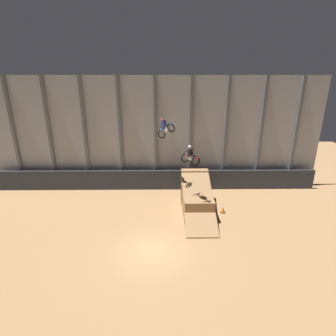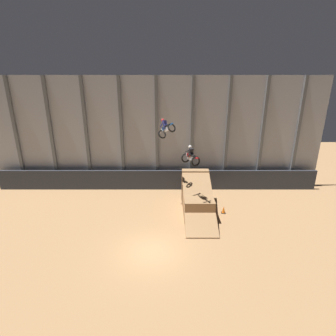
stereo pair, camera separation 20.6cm
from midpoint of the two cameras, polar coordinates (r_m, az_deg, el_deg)
The scene contains 7 objects.
ground_plane at distance 17.74m, azimuth -3.39°, elevation -17.75°, with size 60.00×60.00×0.00m, color #9E754C.
arena_back_wall at distance 25.50m, azimuth -2.31°, elevation 7.34°, with size 32.00×0.40×10.82m.
lower_barrier at distance 25.98m, azimuth -2.25°, elevation -2.62°, with size 31.36×0.20×1.99m.
dirt_ramp at distance 22.24m, azimuth 6.47°, elevation -6.59°, with size 2.37×6.43×3.04m.
rider_bike_left_air at distance 20.90m, azimuth -0.28°, elevation 8.63°, with size 1.62×1.76×1.68m.
rider_bike_right_air at distance 19.32m, azimuth 5.13°, elevation 2.50°, with size 1.36×1.75×1.51m.
traffic_cone_near_ramp at distance 22.36m, azimuth 12.17°, elevation -8.90°, with size 0.36×0.36×0.58m.
Camera 2 is at (1.08, -14.14, 10.66)m, focal length 28.00 mm.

